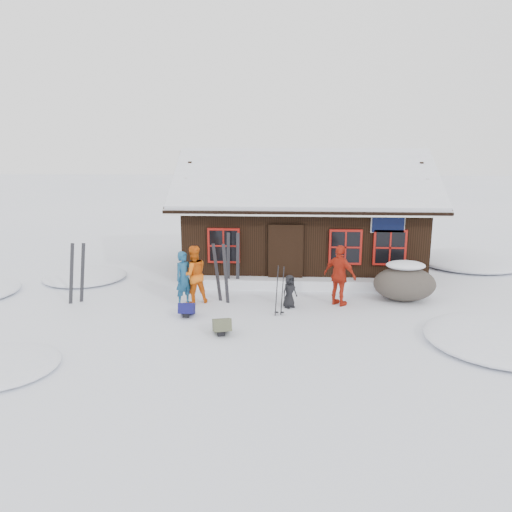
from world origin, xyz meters
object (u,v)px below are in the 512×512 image
(skier_teal, at_px, (184,278))
(ski_pair_left, at_px, (77,274))
(skier_orange_left, at_px, (193,275))
(ski_poles, at_px, (280,292))
(skier_orange_right, at_px, (340,276))
(backpack_blue, at_px, (187,311))
(backpack_olive, at_px, (222,328))
(skier_crouched, at_px, (289,291))
(boulder, at_px, (405,283))

(skier_teal, xyz_separation_m, ski_pair_left, (-3.16, 0.04, 0.07))
(skier_orange_left, xyz_separation_m, ski_poles, (2.52, -0.94, -0.18))
(skier_orange_right, bearing_deg, skier_teal, 41.51)
(skier_orange_left, height_order, backpack_blue, skier_orange_left)
(ski_poles, xyz_separation_m, backpack_olive, (-1.39, -1.44, -0.52))
(skier_teal, relative_size, skier_orange_left, 0.92)
(skier_crouched, xyz_separation_m, boulder, (3.42, 0.88, 0.06))
(skier_crouched, relative_size, backpack_blue, 1.81)
(boulder, distance_m, ski_poles, 4.01)
(skier_orange_right, relative_size, backpack_olive, 3.15)
(skier_orange_left, height_order, skier_crouched, skier_orange_left)
(ski_pair_left, bearing_deg, boulder, -18.18)
(ski_pair_left, relative_size, ski_poles, 1.29)
(skier_teal, relative_size, backpack_blue, 2.98)
(skier_crouched, bearing_deg, ski_poles, -151.54)
(ski_poles, bearing_deg, skier_crouched, 67.65)
(skier_orange_left, relative_size, boulder, 0.94)
(skier_teal, height_order, skier_orange_right, skier_orange_right)
(skier_teal, height_order, skier_crouched, skier_teal)
(skier_orange_right, bearing_deg, ski_pair_left, 40.05)
(skier_orange_left, distance_m, boulder, 6.25)
(skier_crouched, bearing_deg, backpack_olive, -167.49)
(skier_crouched, relative_size, backpack_olive, 1.71)
(backpack_olive, bearing_deg, ski_poles, 31.83)
(skier_orange_left, height_order, backpack_olive, skier_orange_left)
(skier_teal, xyz_separation_m, skier_crouched, (3.03, -0.08, -0.31))
(backpack_olive, bearing_deg, skier_orange_right, 23.63)
(boulder, distance_m, backpack_olive, 5.91)
(skier_orange_left, bearing_deg, backpack_blue, 62.85)
(skier_crouched, distance_m, backpack_olive, 2.71)
(skier_orange_right, relative_size, skier_crouched, 1.84)
(skier_crouched, height_order, backpack_blue, skier_crouched)
(skier_teal, xyz_separation_m, backpack_olive, (1.36, -2.19, -0.64))
(skier_orange_left, height_order, ski_poles, skier_orange_left)
(skier_teal, height_order, skier_orange_left, skier_orange_left)
(ski_pair_left, distance_m, backpack_blue, 3.62)
(skier_orange_left, bearing_deg, ski_pair_left, -25.10)
(skier_teal, height_order, ski_poles, skier_teal)
(skier_teal, xyz_separation_m, ski_poles, (2.75, -0.75, -0.12))
(skier_orange_left, relative_size, backpack_olive, 3.05)
(boulder, bearing_deg, skier_orange_left, -174.35)
(skier_crouched, bearing_deg, backpack_blue, 158.32)
(backpack_blue, bearing_deg, skier_orange_right, 13.10)
(skier_crouched, height_order, ski_poles, ski_poles)
(backpack_blue, xyz_separation_m, backpack_olive, (1.11, -1.23, 0.01))
(ski_poles, relative_size, backpack_olive, 2.53)
(boulder, bearing_deg, ski_pair_left, -175.48)
(skier_orange_left, bearing_deg, boulder, 158.11)
(skier_crouched, distance_m, ski_pair_left, 6.20)
(skier_orange_right, bearing_deg, boulder, -124.84)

